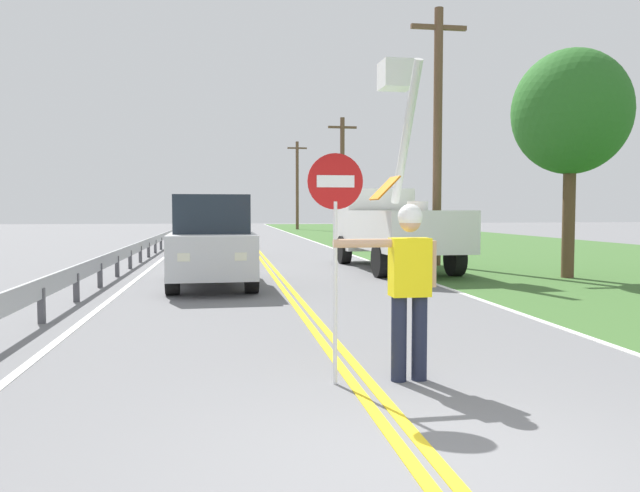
% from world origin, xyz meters
% --- Properties ---
extents(ground_plane, '(160.00, 160.00, 0.00)m').
position_xyz_m(ground_plane, '(0.00, 0.00, 0.00)').
color(ground_plane, slate).
extents(grass_verge_right, '(16.00, 110.00, 0.01)m').
position_xyz_m(grass_verge_right, '(11.60, 20.00, 0.00)').
color(grass_verge_right, '#3D662D').
rests_on(grass_verge_right, ground).
extents(centerline_yellow_left, '(0.11, 110.00, 0.01)m').
position_xyz_m(centerline_yellow_left, '(-0.09, 20.00, 0.01)').
color(centerline_yellow_left, yellow).
rests_on(centerline_yellow_left, ground).
extents(centerline_yellow_right, '(0.11, 110.00, 0.01)m').
position_xyz_m(centerline_yellow_right, '(0.09, 20.00, 0.01)').
color(centerline_yellow_right, yellow).
rests_on(centerline_yellow_right, ground).
extents(edge_line_right, '(0.12, 110.00, 0.01)m').
position_xyz_m(edge_line_right, '(3.60, 20.00, 0.01)').
color(edge_line_right, silver).
rests_on(edge_line_right, ground).
extents(edge_line_left, '(0.12, 110.00, 0.01)m').
position_xyz_m(edge_line_left, '(-3.60, 20.00, 0.01)').
color(edge_line_left, silver).
rests_on(edge_line_left, ground).
extents(flagger_worker, '(1.09, 0.25, 1.83)m').
position_xyz_m(flagger_worker, '(0.50, 2.30, 1.05)').
color(flagger_worker, '#1E2338').
rests_on(flagger_worker, ground).
extents(stop_sign_paddle, '(0.56, 0.04, 2.33)m').
position_xyz_m(stop_sign_paddle, '(-0.27, 2.29, 1.71)').
color(stop_sign_paddle, silver).
rests_on(stop_sign_paddle, ground).
extents(utility_bucket_truck, '(2.67, 6.88, 6.13)m').
position_xyz_m(utility_bucket_truck, '(3.63, 14.42, 1.44)').
color(utility_bucket_truck, white).
rests_on(utility_bucket_truck, ground).
extents(oncoming_suv_nearest, '(2.00, 4.65, 2.10)m').
position_xyz_m(oncoming_suv_nearest, '(-1.66, 10.73, 1.06)').
color(oncoming_suv_nearest, silver).
rests_on(oncoming_suv_nearest, ground).
extents(oncoming_sedan_second, '(1.96, 4.13, 1.70)m').
position_xyz_m(oncoming_sedan_second, '(-1.63, 19.52, 0.83)').
color(oncoming_sedan_second, silver).
rests_on(oncoming_sedan_second, ground).
extents(utility_pole_near, '(1.80, 0.28, 8.10)m').
position_xyz_m(utility_pole_near, '(5.33, 15.08, 4.23)').
color(utility_pole_near, brown).
rests_on(utility_pole_near, ground).
extents(utility_pole_mid, '(1.80, 0.28, 7.53)m').
position_xyz_m(utility_pole_mid, '(5.94, 34.24, 3.94)').
color(utility_pole_mid, brown).
rests_on(utility_pole_mid, ground).
extents(utility_pole_far, '(1.80, 0.28, 8.10)m').
position_xyz_m(utility_pole_far, '(5.31, 53.07, 4.23)').
color(utility_pole_far, brown).
rests_on(utility_pole_far, ground).
extents(guardrail_left_shoulder, '(0.10, 32.00, 0.71)m').
position_xyz_m(guardrail_left_shoulder, '(-4.20, 14.30, 0.52)').
color(guardrail_left_shoulder, '#9EA0A3').
rests_on(guardrail_left_shoulder, ground).
extents(roadside_tree_verge, '(3.00, 3.00, 5.90)m').
position_xyz_m(roadside_tree_verge, '(7.50, 11.08, 4.27)').
color(roadside_tree_verge, brown).
rests_on(roadside_tree_verge, ground).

